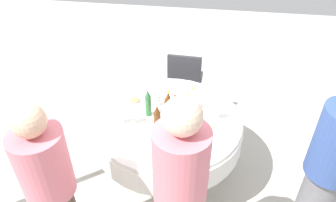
{
  "coord_description": "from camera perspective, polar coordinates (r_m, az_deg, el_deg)",
  "views": [
    {
      "loc": [
        -0.36,
        2.24,
        2.58
      ],
      "look_at": [
        0.0,
        0.0,
        0.93
      ],
      "focal_mm": 33.75,
      "sensor_mm": 36.0,
      "label": 1
    }
  ],
  "objects": [
    {
      "name": "wine_glass_outer",
      "position": [
        2.83,
        -8.66,
        -2.2
      ],
      "size": [
        0.07,
        0.07,
        0.15
      ],
      "color": "white",
      "rests_on": "dining_table"
    },
    {
      "name": "wine_glass_north",
      "position": [
        2.87,
        8.83,
        -1.48
      ],
      "size": [
        0.07,
        0.07,
        0.15
      ],
      "color": "white",
      "rests_on": "dining_table"
    },
    {
      "name": "chair_outer",
      "position": [
        3.92,
        3.1,
        4.19
      ],
      "size": [
        0.42,
        0.42,
        0.87
      ],
      "rotation": [
        0.0,
        0.0,
        3.1
      ],
      "color": "#2D2D33",
      "rests_on": "ground_plane"
    },
    {
      "name": "ground_plane",
      "position": [
        3.44,
        -0.0,
        -12.6
      ],
      "size": [
        10.0,
        10.0,
        0.0
      ],
      "primitive_type": "plane",
      "color": "#B7B2A8"
    },
    {
      "name": "wine_glass_inner",
      "position": [
        2.9,
        2.27,
        -0.99
      ],
      "size": [
        0.07,
        0.07,
        0.14
      ],
      "color": "white",
      "rests_on": "dining_table"
    },
    {
      "name": "fork_front",
      "position": [
        3.32,
        -1.46,
        2.36
      ],
      "size": [
        0.07,
        0.18,
        0.0
      ],
      "primitive_type": "cube",
      "rotation": [
        0.0,
        0.0,
        1.9
      ],
      "color": "silver",
      "rests_on": "dining_table"
    },
    {
      "name": "bottle_green_front",
      "position": [
        2.88,
        -3.62,
        -0.39
      ],
      "size": [
        0.06,
        0.06,
        0.29
      ],
      "color": "#2D6B38",
      "rests_on": "dining_table"
    },
    {
      "name": "plate_north",
      "position": [
        3.12,
        -6.04,
        -0.03
      ],
      "size": [
        0.25,
        0.25,
        0.04
      ],
      "color": "white",
      "rests_on": "dining_table"
    },
    {
      "name": "bottle_clear_inner",
      "position": [
        2.96,
        4.41,
        0.23
      ],
      "size": [
        0.07,
        0.07,
        0.25
      ],
      "color": "silver",
      "rests_on": "dining_table"
    },
    {
      "name": "plate_south",
      "position": [
        3.22,
        3.2,
        1.33
      ],
      "size": [
        0.21,
        0.21,
        0.04
      ],
      "color": "white",
      "rests_on": "dining_table"
    },
    {
      "name": "person_near",
      "position": [
        2.13,
        2.12,
        -17.08
      ],
      "size": [
        0.34,
        0.34,
        1.66
      ],
      "rotation": [
        0.0,
        0.0,
        0.23
      ],
      "color": "#4C3F33",
      "rests_on": "ground_plane"
    },
    {
      "name": "bottle_brown_far",
      "position": [
        2.71,
        -1.98,
        -3.16
      ],
      "size": [
        0.06,
        0.06,
        0.28
      ],
      "color": "#593314",
      "rests_on": "dining_table"
    },
    {
      "name": "person_front",
      "position": [
        2.58,
        26.83,
        -11.4
      ],
      "size": [
        0.34,
        0.34,
        1.6
      ],
      "rotation": [
        0.0,
        0.0,
        1.15
      ],
      "color": "slate",
      "rests_on": "ground_plane"
    },
    {
      "name": "bottle_brown_near",
      "position": [
        2.85,
        0.07,
        -0.82
      ],
      "size": [
        0.07,
        0.07,
        0.28
      ],
      "color": "#593314",
      "rests_on": "dining_table"
    },
    {
      "name": "plate_west",
      "position": [
        2.8,
        4.8,
        -4.8
      ],
      "size": [
        0.26,
        0.26,
        0.04
      ],
      "color": "white",
      "rests_on": "dining_table"
    },
    {
      "name": "dining_table",
      "position": [
        3.02,
        -0.0,
        -5.15
      ],
      "size": [
        1.39,
        1.39,
        0.74
      ],
      "color": "white",
      "rests_on": "ground_plane"
    },
    {
      "name": "plate_rear",
      "position": [
        2.55,
        2.53,
        -9.77
      ],
      "size": [
        0.25,
        0.25,
        0.04
      ],
      "color": "white",
      "rests_on": "dining_table"
    },
    {
      "name": "wine_glass_mid",
      "position": [
        3.02,
        -1.95,
        0.58
      ],
      "size": [
        0.06,
        0.06,
        0.13
      ],
      "color": "white",
      "rests_on": "dining_table"
    },
    {
      "name": "spoon_left",
      "position": [
        2.69,
        -6.51,
        -7.33
      ],
      "size": [
        0.17,
        0.08,
        0.0
      ],
      "primitive_type": "cube",
      "rotation": [
        0.0,
        0.0,
        0.36
      ],
      "color": "silver",
      "rests_on": "dining_table"
    },
    {
      "name": "wine_glass_far",
      "position": [
        2.8,
        -6.66,
        -2.41
      ],
      "size": [
        0.07,
        0.07,
        0.15
      ],
      "color": "white",
      "rests_on": "dining_table"
    },
    {
      "name": "person_left",
      "position": [
        2.41,
        -20.16,
        -15.02
      ],
      "size": [
        0.34,
        0.34,
        1.52
      ],
      "rotation": [
        0.0,
        0.0,
        -0.58
      ],
      "color": "#4C3F33",
      "rests_on": "ground_plane"
    },
    {
      "name": "bottle_green_left",
      "position": [
        2.78,
        1.24,
        -1.75
      ],
      "size": [
        0.06,
        0.06,
        0.3
      ],
      "color": "#2D6B38",
      "rests_on": "dining_table"
    }
  ]
}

